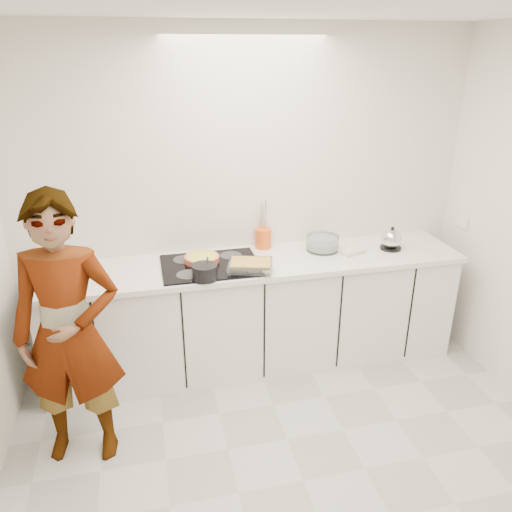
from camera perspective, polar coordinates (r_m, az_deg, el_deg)
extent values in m
cube|color=beige|center=(3.32, 5.45, -24.20)|extent=(3.60, 3.20, 0.00)
cube|color=white|center=(3.97, -1.11, 6.40)|extent=(3.60, 0.00, 2.60)
cube|color=white|center=(4.52, 22.51, 3.63)|extent=(0.02, 0.15, 0.09)
cube|color=white|center=(4.02, -0.05, -6.79)|extent=(3.20, 0.58, 0.87)
cube|color=white|center=(3.82, -0.05, -0.84)|extent=(3.24, 0.64, 0.04)
cube|color=black|center=(3.73, -5.23, -1.07)|extent=(0.72, 0.54, 0.01)
cylinder|color=#CC5741|center=(3.78, -6.21, -0.30)|extent=(0.29, 0.29, 0.04)
cylinder|color=yellow|center=(3.78, -6.22, -0.07)|extent=(0.25, 0.25, 0.01)
cylinder|color=black|center=(3.50, -5.88, -1.78)|extent=(0.20, 0.20, 0.10)
cylinder|color=silver|center=(3.50, -5.63, -0.95)|extent=(0.02, 0.07, 0.15)
cube|color=silver|center=(3.62, -0.63, -1.10)|extent=(0.37, 0.31, 0.06)
cube|color=gold|center=(3.61, -0.64, -0.79)|extent=(0.33, 0.27, 0.02)
cylinder|color=silver|center=(4.03, 7.61, 1.48)|extent=(0.30, 0.30, 0.12)
cylinder|color=white|center=(4.03, 7.60, 1.23)|extent=(0.25, 0.25, 0.06)
cube|color=white|center=(4.03, 10.80, 0.60)|extent=(0.23, 0.20, 0.03)
cylinder|color=black|center=(4.18, 15.11, 0.90)|extent=(0.21, 0.21, 0.02)
sphere|color=silver|center=(4.15, 15.23, 1.92)|extent=(0.20, 0.20, 0.16)
sphere|color=black|center=(4.12, 15.35, 3.07)|extent=(0.04, 0.04, 0.03)
cylinder|color=#E15918|center=(4.04, 0.84, 2.04)|extent=(0.17, 0.17, 0.16)
imported|color=white|center=(3.16, -20.60, -8.35)|extent=(0.68, 0.50, 1.73)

